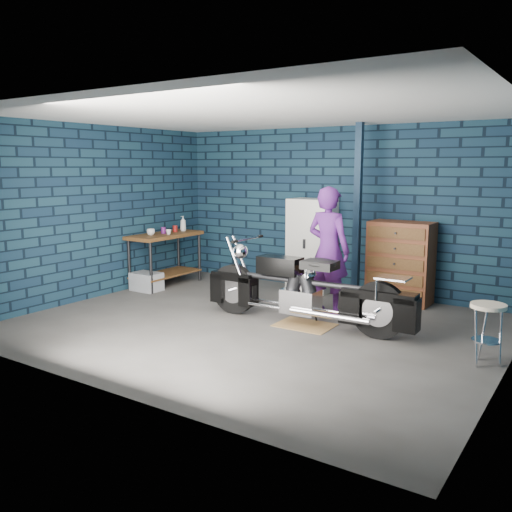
{
  "coord_description": "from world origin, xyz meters",
  "views": [
    {
      "loc": [
        3.76,
        -5.7,
        2.06
      ],
      "look_at": [
        -0.19,
        0.3,
        0.87
      ],
      "focal_mm": 38.0,
      "sensor_mm": 36.0,
      "label": 1
    }
  ],
  "objects_px": {
    "motorcycle": "(305,284)",
    "shop_stool": "(486,334)",
    "person": "(328,250)",
    "storage_bin": "(147,282)",
    "workbench": "(166,259)",
    "tool_chest": "(400,263)",
    "locker": "(311,245)"
  },
  "relations": [
    {
      "from": "person",
      "to": "storage_bin",
      "type": "xyz_separation_m",
      "value": [
        -3.13,
        -0.44,
        -0.74
      ]
    },
    {
      "from": "motorcycle",
      "to": "locker",
      "type": "relative_size",
      "value": 1.63
    },
    {
      "from": "person",
      "to": "storage_bin",
      "type": "distance_m",
      "value": 3.25
    },
    {
      "from": "person",
      "to": "workbench",
      "type": "bearing_deg",
      "value": 5.95
    },
    {
      "from": "locker",
      "to": "person",
      "type": "bearing_deg",
      "value": -52.5
    },
    {
      "from": "person",
      "to": "tool_chest",
      "type": "height_order",
      "value": "person"
    },
    {
      "from": "person",
      "to": "locker",
      "type": "xyz_separation_m",
      "value": [
        -0.84,
        1.09,
        -0.13
      ]
    },
    {
      "from": "person",
      "to": "shop_stool",
      "type": "relative_size",
      "value": 2.73
    },
    {
      "from": "person",
      "to": "locker",
      "type": "height_order",
      "value": "person"
    },
    {
      "from": "tool_chest",
      "to": "workbench",
      "type": "bearing_deg",
      "value": -164.99
    },
    {
      "from": "locker",
      "to": "tool_chest",
      "type": "xyz_separation_m",
      "value": [
        1.51,
        0.0,
        -0.15
      ]
    },
    {
      "from": "shop_stool",
      "to": "storage_bin",
      "type": "bearing_deg",
      "value": 174.26
    },
    {
      "from": "motorcycle",
      "to": "locker",
      "type": "distance_m",
      "value": 2.07
    },
    {
      "from": "storage_bin",
      "to": "shop_stool",
      "type": "distance_m",
      "value": 5.47
    },
    {
      "from": "workbench",
      "to": "tool_chest",
      "type": "xyz_separation_m",
      "value": [
        3.83,
        1.03,
        0.17
      ]
    },
    {
      "from": "shop_stool",
      "to": "person",
      "type": "bearing_deg",
      "value": 156.92
    },
    {
      "from": "workbench",
      "to": "tool_chest",
      "type": "distance_m",
      "value": 3.97
    },
    {
      "from": "workbench",
      "to": "shop_stool",
      "type": "xyz_separation_m",
      "value": [
        5.46,
        -1.05,
        -0.13
      ]
    },
    {
      "from": "motorcycle",
      "to": "locker",
      "type": "height_order",
      "value": "locker"
    },
    {
      "from": "workbench",
      "to": "locker",
      "type": "height_order",
      "value": "locker"
    },
    {
      "from": "storage_bin",
      "to": "tool_chest",
      "type": "distance_m",
      "value": 4.13
    },
    {
      "from": "person",
      "to": "tool_chest",
      "type": "xyz_separation_m",
      "value": [
        0.67,
        1.09,
        -0.27
      ]
    },
    {
      "from": "locker",
      "to": "tool_chest",
      "type": "relative_size",
      "value": 1.24
    },
    {
      "from": "motorcycle",
      "to": "shop_stool",
      "type": "height_order",
      "value": "motorcycle"
    },
    {
      "from": "workbench",
      "to": "shop_stool",
      "type": "relative_size",
      "value": 2.13
    },
    {
      "from": "locker",
      "to": "shop_stool",
      "type": "xyz_separation_m",
      "value": [
        3.14,
        -2.07,
        -0.44
      ]
    },
    {
      "from": "motorcycle",
      "to": "shop_stool",
      "type": "bearing_deg",
      "value": -6.39
    },
    {
      "from": "workbench",
      "to": "person",
      "type": "distance_m",
      "value": 3.18
    },
    {
      "from": "storage_bin",
      "to": "shop_stool",
      "type": "bearing_deg",
      "value": -5.74
    },
    {
      "from": "person",
      "to": "storage_bin",
      "type": "height_order",
      "value": "person"
    },
    {
      "from": "motorcycle",
      "to": "shop_stool",
      "type": "distance_m",
      "value": 2.28
    },
    {
      "from": "workbench",
      "to": "person",
      "type": "xyz_separation_m",
      "value": [
        3.15,
        -0.06,
        0.44
      ]
    }
  ]
}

